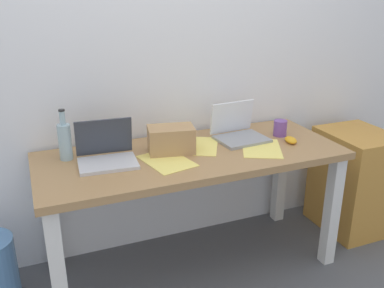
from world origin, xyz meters
name	(u,v)px	position (x,y,z in m)	size (l,w,h in m)	color
ground_plane	(192,264)	(0.00, 0.00, 0.00)	(8.00, 8.00, 0.00)	#515459
back_wall	(167,38)	(0.00, 0.40, 1.30)	(5.20, 0.08, 2.60)	white
desk	(192,170)	(0.00, 0.00, 0.63)	(1.67, 0.67, 0.73)	#A37A4C
laptop_left	(106,154)	(-0.46, 0.04, 0.78)	(0.31, 0.26, 0.21)	silver
laptop_right	(239,132)	(0.34, 0.10, 0.77)	(0.30, 0.27, 0.21)	gray
beer_bottle	(65,140)	(-0.65, 0.16, 0.84)	(0.07, 0.07, 0.27)	#99B7C1
computer_mouse	(291,140)	(0.59, -0.07, 0.75)	(0.06, 0.10, 0.03)	gold
cardboard_box	(171,140)	(-0.10, 0.05, 0.80)	(0.25, 0.16, 0.14)	tan
coffee_mug	(280,128)	(0.60, 0.06, 0.78)	(0.08, 0.08, 0.10)	#724799
paper_yellow_folder	(167,161)	(-0.17, -0.06, 0.73)	(0.21, 0.30, 0.00)	#F4E06B
paper_sheet_near_back	(199,146)	(0.07, 0.08, 0.73)	(0.21, 0.30, 0.00)	#F4E06B
paper_sheet_front_right	(262,148)	(0.38, -0.09, 0.73)	(0.21, 0.30, 0.00)	#F4E06B
filing_cabinet	(353,181)	(1.18, 0.01, 0.34)	(0.40, 0.48, 0.69)	#C68938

